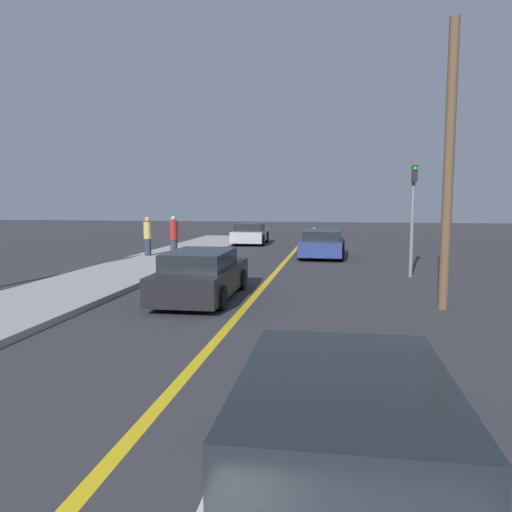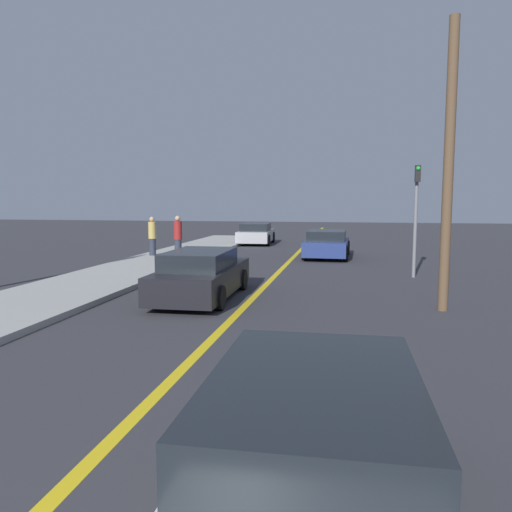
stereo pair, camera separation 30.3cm
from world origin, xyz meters
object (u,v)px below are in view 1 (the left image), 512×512
Objects in this scene: car_ahead_center at (202,275)px; traffic_light at (413,209)px; car_parked_left_lot at (250,234)px; car_near_right_lane at (343,456)px; car_far_distant at (322,244)px; utility_pole at (449,168)px; pedestrian_mid_group at (148,236)px; pedestrian_near_curb at (174,237)px.

car_ahead_center is 1.21× the size of traffic_light.
car_ahead_center is 1.15× the size of car_parked_left_lot.
car_near_right_lane is 19.45m from car_far_distant.
car_far_distant is 7.82m from car_parked_left_lot.
utility_pole is (2.48, 8.78, 2.76)m from car_near_right_lane.
car_near_right_lane is at bearing -99.85° from traffic_light.
car_near_right_lane is 2.47× the size of pedestrian_mid_group.
pedestrian_mid_group is at bearing 141.59° from utility_pole.
car_parked_left_lot is (-5.34, 25.80, -0.05)m from car_near_right_lane.
traffic_light is at bearing -16.32° from pedestrian_near_curb.
utility_pole is (6.18, -0.37, 2.79)m from car_ahead_center.
car_far_distant is 6.56m from traffic_light.
pedestrian_mid_group is at bearing 162.10° from traffic_light.
car_ahead_center is 0.67× the size of utility_pole.
traffic_light reaches higher than pedestrian_mid_group.
car_ahead_center is 2.63× the size of pedestrian_mid_group.
car_near_right_lane is at bearing -63.99° from pedestrian_mid_group.
utility_pole reaches higher than pedestrian_near_curb.
traffic_light reaches higher than car_far_distant.
pedestrian_near_curb is 1.04× the size of pedestrian_mid_group.
car_parked_left_lot is (-1.64, 16.65, -0.02)m from car_ahead_center.
utility_pole is (7.82, -17.02, 2.81)m from car_parked_left_lot.
pedestrian_near_curb is at bearing 112.17° from car_near_right_lane.
car_near_right_lane is 2.36× the size of pedestrian_near_curb.
car_near_right_lane is at bearing -86.31° from car_far_distant.
pedestrian_near_curb reaches higher than car_ahead_center.
car_far_distant is at bearing 23.06° from pedestrian_near_curb.
utility_pole reaches higher than pedestrian_mid_group.
utility_pole reaches higher than car_parked_left_lot.
pedestrian_mid_group is at bearing 115.33° from car_near_right_lane.
pedestrian_near_curb is (-6.27, -2.67, 0.45)m from car_far_distant.
car_far_distant is at bearing 13.75° from pedestrian_mid_group.
car_ahead_center is (-3.70, 9.15, -0.03)m from car_near_right_lane.
car_parked_left_lot is 9.21m from pedestrian_near_curb.
car_parked_left_lot is at bearing 114.67° from utility_pole.
car_far_distant is (2.90, 10.29, -0.01)m from car_ahead_center.
pedestrian_near_curb is 9.97m from traffic_light.
pedestrian_near_curb is 1.68m from pedestrian_mid_group.
utility_pole is (0.05, -5.20, 1.07)m from traffic_light.
traffic_light reaches higher than pedestrian_near_curb.
pedestrian_near_curb is at bearing 163.68° from traffic_light.
car_near_right_lane is at bearing -105.77° from utility_pole.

